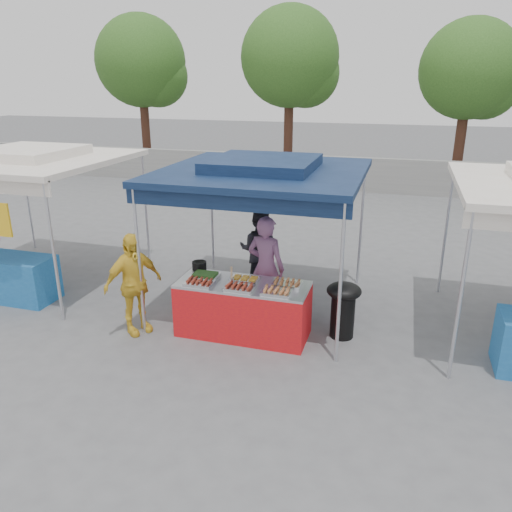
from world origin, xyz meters
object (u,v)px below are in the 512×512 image
(wok_burner, at_px, (343,305))
(vendor_table, at_px, (243,309))
(customer_person, at_px, (133,284))
(helper_man, at_px, (259,250))
(cooking_pot, at_px, (199,266))
(vendor_woman, at_px, (266,268))

(wok_burner, bearing_deg, vendor_table, -142.29)
(vendor_table, xyz_separation_m, customer_person, (-1.63, -0.40, 0.38))
(helper_man, height_order, customer_person, customer_person)
(vendor_table, bearing_deg, helper_man, 98.73)
(vendor_table, distance_m, customer_person, 1.72)
(cooking_pot, relative_size, helper_man, 0.15)
(wok_burner, bearing_deg, customer_person, -142.12)
(vendor_table, relative_size, customer_person, 1.24)
(cooking_pot, height_order, vendor_woman, vendor_woman)
(vendor_woman, xyz_separation_m, customer_person, (-1.80, -1.08, -0.06))
(cooking_pot, relative_size, customer_person, 0.14)
(vendor_table, bearing_deg, wok_burner, 13.62)
(vendor_table, relative_size, cooking_pot, 8.67)
(customer_person, bearing_deg, vendor_woman, -26.33)
(vendor_woman, relative_size, customer_person, 1.08)
(helper_man, xyz_separation_m, customer_person, (-1.35, -2.22, 0.04))
(cooking_pot, bearing_deg, wok_burner, 0.17)
(vendor_woman, height_order, helper_man, vendor_woman)
(cooking_pot, height_order, helper_man, helper_man)
(wok_burner, relative_size, helper_man, 0.58)
(vendor_table, height_order, vendor_woman, vendor_woman)
(wok_burner, xyz_separation_m, vendor_woman, (-1.31, 0.31, 0.35))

